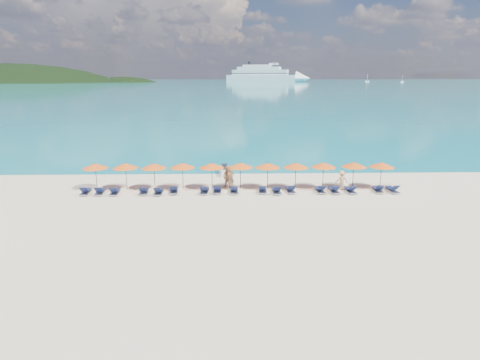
{
  "coord_description": "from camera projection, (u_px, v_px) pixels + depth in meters",
  "views": [
    {
      "loc": [
        -0.77,
        -27.46,
        9.16
      ],
      "look_at": [
        0.0,
        3.0,
        1.2
      ],
      "focal_mm": 30.0,
      "sensor_mm": 36.0,
      "label": 1
    }
  ],
  "objects": [
    {
      "name": "headland_small",
      "position": [
        126.0,
        107.0,
        575.69
      ],
      "size": [
        162.0,
        126.0,
        85.5
      ],
      "color": "black",
      "rests_on": "ground"
    },
    {
      "name": "lounger_8",
      "position": [
        234.0,
        190.0,
        32.18
      ],
      "size": [
        0.69,
        1.72,
        0.66
      ],
      "rotation": [
        0.0,
        0.0,
        0.04
      ],
      "color": "silver",
      "rests_on": "ground"
    },
    {
      "name": "lounger_3",
      "position": [
        144.0,
        191.0,
        31.95
      ],
      "size": [
        0.76,
        1.75,
        0.66
      ],
      "rotation": [
        0.0,
        0.0,
        0.08
      ],
      "color": "silver",
      "rests_on": "ground"
    },
    {
      "name": "lounger_12",
      "position": [
        320.0,
        190.0,
        32.35
      ],
      "size": [
        0.72,
        1.73,
        0.66
      ],
      "rotation": [
        0.0,
        0.0,
        0.06
      ],
      "color": "silver",
      "rests_on": "ground"
    },
    {
      "name": "umbrella_7",
      "position": [
        296.0,
        165.0,
        32.93
      ],
      "size": [
        2.1,
        2.1,
        2.28
      ],
      "color": "black",
      "rests_on": "ground"
    },
    {
      "name": "lounger_16",
      "position": [
        392.0,
        189.0,
        32.43
      ],
      "size": [
        0.77,
        1.75,
        0.66
      ],
      "rotation": [
        0.0,
        0.0,
        0.09
      ],
      "color": "silver",
      "rests_on": "ground"
    },
    {
      "name": "lounger_15",
      "position": [
        378.0,
        189.0,
        32.47
      ],
      "size": [
        0.78,
        1.75,
        0.66
      ],
      "rotation": [
        0.0,
        0.0,
        -0.1
      ],
      "color": "silver",
      "rests_on": "ground"
    },
    {
      "name": "lounger_0",
      "position": [
        86.0,
        191.0,
        31.87
      ],
      "size": [
        0.74,
        1.74,
        0.66
      ],
      "rotation": [
        0.0,
        0.0,
        0.07
      ],
      "color": "silver",
      "rests_on": "ground"
    },
    {
      "name": "lounger_1",
      "position": [
        100.0,
        191.0,
        31.86
      ],
      "size": [
        0.78,
        1.75,
        0.66
      ],
      "rotation": [
        0.0,
        0.0,
        0.1
      ],
      "color": "silver",
      "rests_on": "ground"
    },
    {
      "name": "lounger_10",
      "position": [
        276.0,
        191.0,
        32.08
      ],
      "size": [
        0.67,
        1.72,
        0.66
      ],
      "rotation": [
        0.0,
        0.0,
        0.03
      ],
      "color": "silver",
      "rests_on": "ground"
    },
    {
      "name": "umbrella_9",
      "position": [
        354.0,
        165.0,
        33.16
      ],
      "size": [
        2.1,
        2.1,
        2.28
      ],
      "color": "black",
      "rests_on": "ground"
    },
    {
      "name": "umbrella_6",
      "position": [
        268.0,
        165.0,
        32.9
      ],
      "size": [
        2.1,
        2.1,
        2.28
      ],
      "color": "black",
      "rests_on": "ground"
    },
    {
      "name": "jetski",
      "position": [
        225.0,
        171.0,
        38.25
      ],
      "size": [
        1.23,
        2.59,
        0.89
      ],
      "rotation": [
        0.0,
        0.0,
        0.12
      ],
      "color": "white",
      "rests_on": "ground"
    },
    {
      "name": "sea",
      "position": [
        230.0,
        81.0,
        667.25
      ],
      "size": [
        1600.0,
        1300.0,
        0.01
      ],
      "primitive_type": "cube",
      "color": "#1FA9B2",
      "rests_on": "ground"
    },
    {
      "name": "headland_main",
      "position": [
        13.0,
        111.0,
        553.42
      ],
      "size": [
        374.0,
        242.0,
        126.5
      ],
      "color": "black",
      "rests_on": "ground"
    },
    {
      "name": "beachgoer_a",
      "position": [
        231.0,
        178.0,
        33.24
      ],
      "size": [
        0.78,
        0.67,
        1.81
      ],
      "primitive_type": "imported",
      "rotation": [
        0.0,
        0.0,
        0.43
      ],
      "color": "tan",
      "rests_on": "ground"
    },
    {
      "name": "lounger_14",
      "position": [
        350.0,
        190.0,
        32.28
      ],
      "size": [
        0.74,
        1.74,
        0.66
      ],
      "rotation": [
        0.0,
        0.0,
        0.07
      ],
      "color": "silver",
      "rests_on": "ground"
    },
    {
      "name": "umbrella_5",
      "position": [
        241.0,
        165.0,
        32.95
      ],
      "size": [
        2.1,
        2.1,
        2.28
      ],
      "color": "black",
      "rests_on": "ground"
    },
    {
      "name": "umbrella_8",
      "position": [
        324.0,
        165.0,
        33.03
      ],
      "size": [
        2.1,
        2.1,
        2.28
      ],
      "color": "black",
      "rests_on": "ground"
    },
    {
      "name": "umbrella_3",
      "position": [
        182.0,
        165.0,
        32.85
      ],
      "size": [
        2.1,
        2.1,
        2.28
      ],
      "color": "black",
      "rests_on": "ground"
    },
    {
      "name": "lounger_11",
      "position": [
        290.0,
        189.0,
        32.4
      ],
      "size": [
        0.77,
        1.75,
        0.66
      ],
      "rotation": [
        0.0,
        0.0,
        0.09
      ],
      "color": "silver",
      "rests_on": "ground"
    },
    {
      "name": "lounger_7",
      "position": [
        217.0,
        190.0,
        32.26
      ],
      "size": [
        0.63,
        1.7,
        0.66
      ],
      "rotation": [
        0.0,
        0.0,
        -0.0
      ],
      "color": "silver",
      "rests_on": "ground"
    },
    {
      "name": "umbrella_10",
      "position": [
        382.0,
        165.0,
        33.07
      ],
      "size": [
        2.1,
        2.1,
        2.28
      ],
      "color": "black",
      "rests_on": "ground"
    },
    {
      "name": "umbrella_0",
      "position": [
        95.0,
        166.0,
        32.65
      ],
      "size": [
        2.1,
        2.1,
        2.28
      ],
      "color": "black",
      "rests_on": "ground"
    },
    {
      "name": "umbrella_1",
      "position": [
        125.0,
        166.0,
        32.74
      ],
      "size": [
        2.1,
        2.1,
        2.28
      ],
      "color": "black",
      "rests_on": "ground"
    },
    {
      "name": "lounger_2",
      "position": [
        115.0,
        192.0,
        31.79
      ],
      "size": [
        0.72,
        1.73,
        0.66
      ],
      "rotation": [
        0.0,
        0.0,
        0.06
      ],
      "color": "silver",
      "rests_on": "ground"
    },
    {
      "name": "umbrella_2",
      "position": [
        154.0,
        166.0,
        32.68
      ],
      "size": [
        2.1,
        2.1,
        2.28
      ],
      "color": "black",
      "rests_on": "ground"
    },
    {
      "name": "ground",
      "position": [
        241.0,
        207.0,
        28.89
      ],
      "size": [
        1400.0,
        1400.0,
        0.0
      ],
      "primitive_type": "plane",
      "color": "beige"
    },
    {
      "name": "lounger_5",
      "position": [
        174.0,
        190.0,
        32.17
      ],
      "size": [
        0.79,
        1.76,
        0.66
      ],
      "rotation": [
        0.0,
        0.0,
        0.1
      ],
      "color": "silver",
      "rests_on": "ground"
    },
    {
      "name": "sailboat_far",
      "position": [
        402.0,
        82.0,
        564.32
      ],
      "size": [
        5.14,
        1.71,
        9.42
      ],
      "color": "white",
      "rests_on": "ground"
    },
    {
      "name": "sailboat_near",
      "position": [
        367.0,
        81.0,
        590.87
      ],
      "size": [
        6.42,
        2.14,
        11.77
      ],
      "color": "white",
      "rests_on": "ground"
    },
    {
      "name": "cruise_ship",
      "position": [
        269.0,
        75.0,
        621.4
      ],
      "size": [
        130.46,
        62.17,
        36.41
      ],
      "rotation": [
        0.0,
        0.0,
        -0.33
      ],
      "color": "white",
      "rests_on": "ground"
    },
    {
      "name": "lounger_9",
      "position": [
        263.0,
        190.0,
        32.31
      ],
      "size": [
        0.7,
        1.73,
        0.66
      ],
      "rotation": [
        0.0,
        0.0,
        -0.05
      ],
      "color": "silver",
      "rests_on": "ground"
    },
    {
      "name": "lounger_4",
      "position": [
        159.0,
        191.0,
        31.82
      ],
      "size": [
        0.65,
        1.71,
        0.66
      ],
      "rotation": [
        0.0,
        0.0,
        0.02
      ],
      "color": "silver",
      "rests_on": "ground"
    },
    {
      "name": "umbrella_4",
      "position": [
        212.0,
        165.0,
        32.83
      ],
      "size": [
        2.1,
        2.1,
        2.28
      ],
      "color": "black",
      "rests_on": "ground"
    },
    {
      "name": "lounger_13",
      "position": [
        334.0,
        190.0,
        32.26
      ],
      "size": [
        0.72,
        1.73,
        0.66
      ],
      "rotation": [
        0.0,
        0.0,
        0.06
      ],
      "color": "silver",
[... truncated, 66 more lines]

